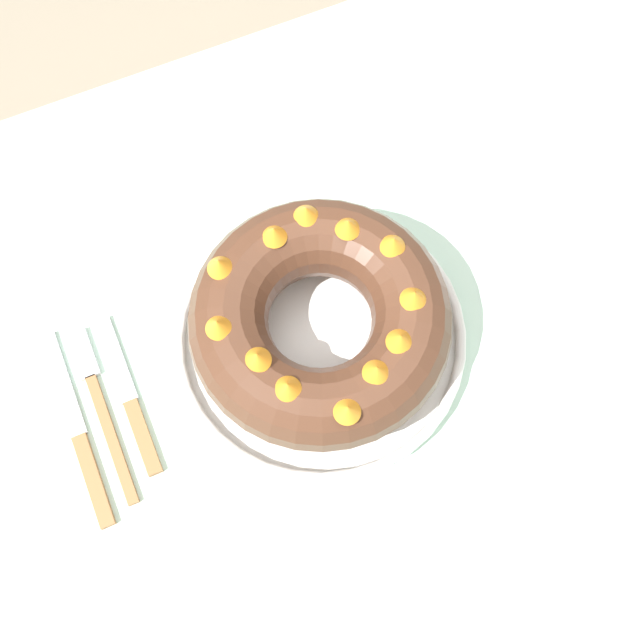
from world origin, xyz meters
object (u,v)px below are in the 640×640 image
serving_dish (320,338)px  serving_knife (80,439)px  fork (99,401)px  cake_knife (131,404)px  napkin (537,227)px  bundt_cake (320,320)px

serving_dish → serving_knife: (-0.29, 0.00, -0.01)m
serving_dish → fork: (-0.26, 0.03, -0.01)m
serving_knife → cake_knife: bearing=13.4°
serving_dish → cake_knife: serving_dish is taller
serving_dish → serving_knife: size_ratio=1.41×
serving_knife → napkin: size_ratio=1.46×
fork → napkin: (0.56, -0.00, -0.00)m
bundt_cake → cake_knife: (-0.22, 0.02, -0.07)m
bundt_cake → serving_knife: bundt_cake is taller
fork → cake_knife: 0.04m
bundt_cake → cake_knife: bearing=176.0°
serving_dish → fork: 0.26m
bundt_cake → napkin: bundt_cake is taller
cake_knife → napkin: (0.52, 0.01, -0.00)m
serving_dish → cake_knife: size_ratio=1.69×
cake_knife → napkin: 0.52m
cake_knife → fork: bearing=156.3°
fork → napkin: size_ratio=1.33×
bundt_cake → cake_knife: 0.23m
serving_dish → serving_knife: serving_dish is taller
bundt_cake → serving_knife: 0.30m
serving_dish → napkin: serving_dish is taller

